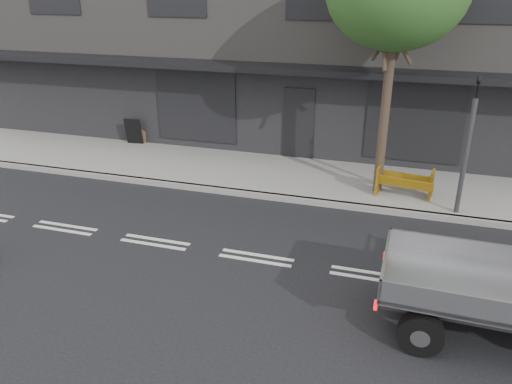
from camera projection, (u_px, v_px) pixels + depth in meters
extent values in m
plane|color=black|center=(256.00, 258.00, 10.68)|extent=(80.00, 80.00, 0.00)
cube|color=gray|center=(302.00, 178.00, 14.78)|extent=(32.00, 3.20, 0.15)
cube|color=gray|center=(290.00, 199.00, 13.37)|extent=(32.00, 0.20, 0.15)
cube|color=slate|center=(342.00, 22.00, 19.05)|extent=(26.00, 10.00, 8.00)
cylinder|color=#382B21|center=(384.00, 125.00, 13.00)|extent=(0.24, 0.24, 4.00)
cylinder|color=#2D2D30|center=(465.00, 161.00, 11.91)|extent=(0.12, 0.12, 3.00)
imported|color=black|center=(478.00, 88.00, 11.22)|extent=(0.08, 0.10, 0.50)
cylinder|color=black|center=(420.00, 334.00, 7.85)|extent=(0.73, 0.28, 0.72)
cylinder|color=black|center=(423.00, 280.00, 9.25)|extent=(0.73, 0.28, 0.72)
cube|color=#99999E|center=(471.00, 287.00, 8.14)|extent=(2.89, 1.92, 0.09)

